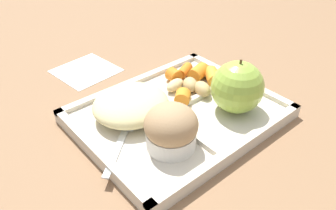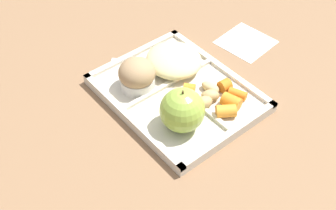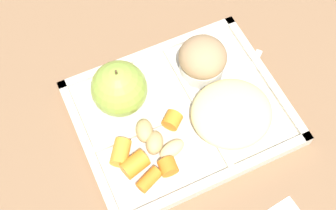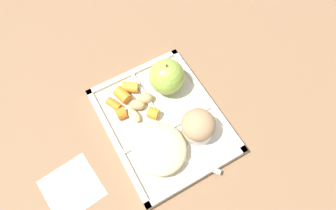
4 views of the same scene
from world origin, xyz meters
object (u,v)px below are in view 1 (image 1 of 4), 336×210
object	(u,v)px
bran_muffin	(171,129)
plastic_fork	(123,135)
lunch_tray	(178,115)
green_apple	(237,87)

from	to	relation	value
bran_muffin	plastic_fork	distance (m)	0.08
lunch_tray	plastic_fork	distance (m)	0.10
lunch_tray	bran_muffin	bearing A→B (deg)	40.62
lunch_tray	green_apple	xyz separation A→B (m)	(-0.07, 0.05, 0.05)
lunch_tray	plastic_fork	size ratio (longest dim) A/B	2.48
lunch_tray	green_apple	bearing A→B (deg)	144.75
bran_muffin	green_apple	bearing A→B (deg)	-180.00
green_apple	lunch_tray	bearing A→B (deg)	-35.25
lunch_tray	bran_muffin	size ratio (longest dim) A/B	4.16
lunch_tray	bran_muffin	world-z (taller)	bran_muffin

